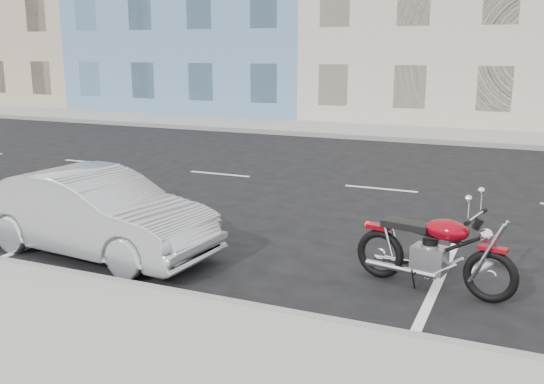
{
  "coord_description": "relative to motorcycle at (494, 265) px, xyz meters",
  "views": [
    {
      "loc": [
        0.99,
        -12.75,
        2.97
      ],
      "look_at": [
        -2.7,
        -4.33,
        0.8
      ],
      "focal_mm": 40.0,
      "sensor_mm": 36.0,
      "label": 1
    }
  ],
  "objects": [
    {
      "name": "motorcycle",
      "position": [
        0.0,
        0.0,
        0.0
      ],
      "size": [
        2.08,
        0.78,
        1.05
      ],
      "rotation": [
        0.0,
        0.0,
        -0.2
      ],
      "color": "black",
      "rests_on": "ground"
    },
    {
      "name": "ground",
      "position": [
        -0.68,
        5.48,
        -0.48
      ],
      "size": [
        120.0,
        120.0,
        0.0
      ],
      "primitive_type": "plane",
      "color": "black",
      "rests_on": "ground"
    },
    {
      "name": "sidewalk_far",
      "position": [
        -5.68,
        14.18,
        -0.4
      ],
      "size": [
        80.0,
        3.4,
        0.15
      ],
      "primitive_type": "cube",
      "color": "gray",
      "rests_on": "ground"
    },
    {
      "name": "curb_far",
      "position": [
        -5.68,
        12.48,
        -0.4
      ],
      "size": [
        80.0,
        0.12,
        0.16
      ],
      "primitive_type": "cube",
      "color": "gray",
      "rests_on": "ground"
    },
    {
      "name": "curb_near",
      "position": [
        -5.68,
        -1.52,
        -0.4
      ],
      "size": [
        80.0,
        0.12,
        0.16
      ],
      "primitive_type": "cube",
      "color": "gray",
      "rests_on": "ground"
    },
    {
      "name": "sedan_silver",
      "position": [
        -5.52,
        -0.46,
        0.15
      ],
      "size": [
        3.91,
        1.67,
        1.25
      ],
      "primitive_type": "imported",
      "rotation": [
        0.0,
        0.0,
        1.48
      ],
      "color": "#999CA0",
      "rests_on": "ground"
    }
  ]
}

